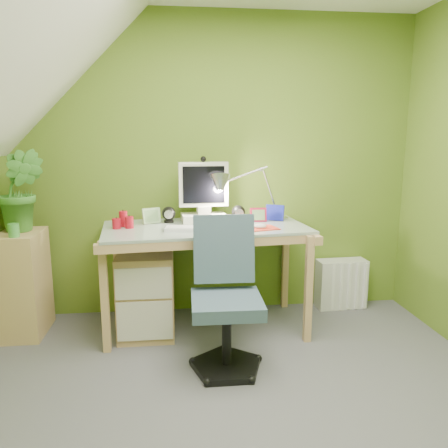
{
  "coord_description": "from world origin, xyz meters",
  "views": [
    {
      "loc": [
        -0.33,
        -1.93,
        1.43
      ],
      "look_at": [
        0.0,
        1.0,
        0.85
      ],
      "focal_mm": 35.0,
      "sensor_mm": 36.0,
      "label": 1
    }
  ],
  "objects": [
    {
      "name": "candle_cluster",
      "position": [
        -0.71,
        1.24,
        0.85
      ],
      "size": [
        0.18,
        0.16,
        0.11
      ],
      "primitive_type": null,
      "rotation": [
        0.0,
        0.0,
        -0.24
      ],
      "color": "#AE0F1F",
      "rests_on": "desk"
    },
    {
      "name": "green_cup",
      "position": [
        -1.43,
        1.12,
        0.81
      ],
      "size": [
        0.09,
        0.09,
        0.09
      ],
      "primitive_type": "cylinder",
      "rotation": [
        0.0,
        0.0,
        -0.25
      ],
      "color": "green",
      "rests_on": "side_ledge"
    },
    {
      "name": "keyboard",
      "position": [
        -0.19,
        1.09,
        0.8
      ],
      "size": [
        0.44,
        0.19,
        0.02
      ],
      "primitive_type": "cube",
      "rotation": [
        0.0,
        0.0,
        -0.13
      ],
      "color": "silver",
      "rests_on": "desk"
    },
    {
      "name": "mouse",
      "position": [
        0.27,
        1.09,
        0.81
      ],
      "size": [
        0.11,
        0.08,
        0.03
      ],
      "primitive_type": "ellipsoid",
      "rotation": [
        0.0,
        0.0,
        0.12
      ],
      "color": "white",
      "rests_on": "mousepad"
    },
    {
      "name": "monitor",
      "position": [
        -0.11,
        1.41,
        1.05
      ],
      "size": [
        0.4,
        0.25,
        0.52
      ],
      "primitive_type": null,
      "rotation": [
        0.0,
        0.0,
        0.08
      ],
      "color": "silver",
      "rests_on": "desk"
    },
    {
      "name": "photo_frame_green",
      "position": [
        -0.51,
        1.37,
        0.85
      ],
      "size": [
        0.13,
        0.07,
        0.12
      ],
      "primitive_type": "cube",
      "rotation": [
        0.0,
        0.0,
        0.41
      ],
      "color": "#96BB81",
      "rests_on": "desk"
    },
    {
      "name": "photo_frame_red",
      "position": [
        0.31,
        1.35,
        0.85
      ],
      "size": [
        0.13,
        0.02,
        0.11
      ],
      "primitive_type": "cube",
      "rotation": [
        0.0,
        0.0,
        -0.0
      ],
      "color": "#AD1234",
      "rests_on": "desk"
    },
    {
      "name": "desk_lamp",
      "position": [
        0.34,
        1.41,
        1.1
      ],
      "size": [
        0.61,
        0.37,
        0.61
      ],
      "primitive_type": null,
      "rotation": [
        0.0,
        0.0,
        -0.22
      ],
      "color": "silver",
      "rests_on": "desk"
    },
    {
      "name": "side_ledge",
      "position": [
        -1.45,
        1.27,
        0.38
      ],
      "size": [
        0.29,
        0.44,
        0.77
      ],
      "primitive_type": "cube",
      "color": "tan",
      "rests_on": "floor"
    },
    {
      "name": "wall_back",
      "position": [
        0.0,
        1.6,
        1.2
      ],
      "size": [
        3.2,
        0.01,
        2.4
      ],
      "primitive_type": "cube",
      "color": "olive",
      "rests_on": "floor"
    },
    {
      "name": "photo_frame_blue",
      "position": [
        0.45,
        1.39,
        0.85
      ],
      "size": [
        0.14,
        0.09,
        0.12
      ],
      "primitive_type": "cube",
      "rotation": [
        0.0,
        0.0,
        -0.49
      ],
      "color": "navy",
      "rests_on": "desk"
    },
    {
      "name": "floor",
      "position": [
        0.0,
        0.0,
        -0.01
      ],
      "size": [
        3.2,
        3.2,
        0.01
      ],
      "primitive_type": "cube",
      "color": "#57575D",
      "rests_on": "ground"
    },
    {
      "name": "potted_plant",
      "position": [
        -1.43,
        1.32,
        1.06
      ],
      "size": [
        0.34,
        0.29,
        0.59
      ],
      "primitive_type": "imported",
      "rotation": [
        0.0,
        0.0,
        0.07
      ],
      "color": "#3B7E2A",
      "rests_on": "side_ledge"
    },
    {
      "name": "speaker_right",
      "position": [
        0.16,
        1.39,
        0.86
      ],
      "size": [
        0.12,
        0.12,
        0.13
      ],
      "primitive_type": null,
      "rotation": [
        0.0,
        0.0,
        -0.13
      ],
      "color": "black",
      "rests_on": "desk"
    },
    {
      "name": "mousepad",
      "position": [
        0.27,
        1.09,
        0.8
      ],
      "size": [
        0.29,
        0.23,
        0.01
      ],
      "primitive_type": "cube",
      "rotation": [
        0.0,
        0.0,
        0.24
      ],
      "color": "red",
      "rests_on": "desk"
    },
    {
      "name": "task_chair",
      "position": [
        -0.03,
        0.58,
        0.44
      ],
      "size": [
        0.5,
        0.5,
        0.88
      ],
      "primitive_type": null,
      "rotation": [
        0.0,
        0.0,
        -0.02
      ],
      "color": "#3C5262",
      "rests_on": "floor"
    },
    {
      "name": "speaker_left",
      "position": [
        -0.38,
        1.39,
        0.86
      ],
      "size": [
        0.11,
        0.11,
        0.13
      ],
      "primitive_type": null,
      "rotation": [
        0.0,
        0.0,
        0.02
      ],
      "color": "black",
      "rests_on": "desk"
    },
    {
      "name": "amber_tumbler",
      "position": [
        0.07,
        1.15,
        0.84
      ],
      "size": [
        0.08,
        0.08,
        0.09
      ],
      "primitive_type": "cylinder",
      "rotation": [
        0.0,
        0.0,
        0.1
      ],
      "color": "#8D3F14",
      "rests_on": "desk"
    },
    {
      "name": "radiator",
      "position": [
        1.06,
        1.5,
        0.21
      ],
      "size": [
        0.43,
        0.19,
        0.42
      ],
      "primitive_type": "cube",
      "rotation": [
        0.0,
        0.0,
        0.06
      ],
      "color": "silver",
      "rests_on": "floor"
    },
    {
      "name": "slope_ceiling",
      "position": [
        -1.0,
        0.0,
        1.85
      ],
      "size": [
        1.1,
        3.2,
        1.1
      ],
      "primitive_type": "cube",
      "color": "white",
      "rests_on": "wall_left"
    },
    {
      "name": "desk",
      "position": [
        -0.11,
        1.23,
        0.4
      ],
      "size": [
        1.55,
        0.89,
        0.79
      ],
      "primitive_type": null,
      "rotation": [
        0.0,
        0.0,
        0.1
      ],
      "color": "tan",
      "rests_on": "floor"
    }
  ]
}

